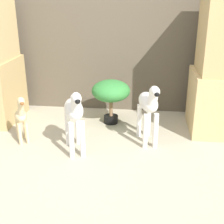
# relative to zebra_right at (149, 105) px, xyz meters

# --- Properties ---
(ground_plane) EXTENTS (14.00, 14.00, 0.00)m
(ground_plane) POSITION_rel_zebra_right_xyz_m (-0.53, -0.67, -0.40)
(ground_plane) COLOR #B2A88E
(wall_back) EXTENTS (6.40, 0.08, 2.20)m
(wall_back) POSITION_rel_zebra_right_xyz_m (-0.53, 0.95, 0.70)
(wall_back) COLOR brown
(wall_back) RESTS_ON ground_plane
(zebra_right) EXTENTS (0.26, 0.50, 0.64)m
(zebra_right) POSITION_rel_zebra_right_xyz_m (0.00, 0.00, 0.00)
(zebra_right) COLOR white
(zebra_right) RESTS_ON ground_plane
(zebra_left) EXTENTS (0.30, 0.49, 0.64)m
(zebra_left) POSITION_rel_zebra_right_xyz_m (-0.66, -0.27, 0.00)
(zebra_left) COLOR white
(zebra_left) RESTS_ON ground_plane
(giraffe_figurine) EXTENTS (0.23, 0.31, 0.51)m
(giraffe_figurine) POSITION_rel_zebra_right_xyz_m (-1.22, -0.13, -0.12)
(giraffe_figurine) COLOR beige
(giraffe_figurine) RESTS_ON ground_plane
(potted_palm_front) EXTENTS (0.43, 0.43, 0.50)m
(potted_palm_front) POSITION_rel_zebra_right_xyz_m (-0.42, 0.46, -0.03)
(potted_palm_front) COLOR black
(potted_palm_front) RESTS_ON ground_plane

